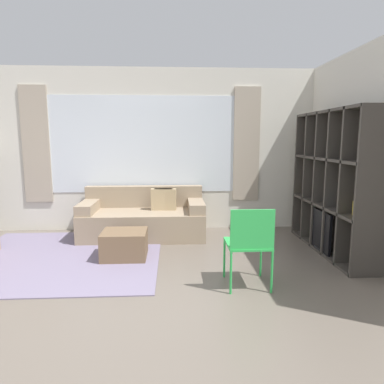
{
  "coord_description": "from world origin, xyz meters",
  "views": [
    {
      "loc": [
        0.49,
        -2.81,
        1.55
      ],
      "look_at": [
        0.74,
        1.65,
        0.85
      ],
      "focal_mm": 32.0,
      "sensor_mm": 36.0,
      "label": 1
    }
  ],
  "objects_px": {
    "couch_main": "(144,218)",
    "ottoman": "(125,245)",
    "shelving_unit": "(335,185)",
    "folding_chair": "(249,240)"
  },
  "relations": [
    {
      "from": "couch_main",
      "to": "folding_chair",
      "type": "distance_m",
      "value": 2.37
    },
    {
      "from": "ottoman",
      "to": "shelving_unit",
      "type": "bearing_deg",
      "value": 2.76
    },
    {
      "from": "couch_main",
      "to": "shelving_unit",
      "type": "bearing_deg",
      "value": -18.2
    },
    {
      "from": "couch_main",
      "to": "ottoman",
      "type": "bearing_deg",
      "value": -99.57
    },
    {
      "from": "ottoman",
      "to": "folding_chair",
      "type": "distance_m",
      "value": 1.76
    },
    {
      "from": "shelving_unit",
      "to": "folding_chair",
      "type": "xyz_separation_m",
      "value": [
        -1.42,
        -1.13,
        -0.41
      ]
    },
    {
      "from": "couch_main",
      "to": "folding_chair",
      "type": "bearing_deg",
      "value": -58.14
    },
    {
      "from": "shelving_unit",
      "to": "couch_main",
      "type": "relative_size",
      "value": 1.0
    },
    {
      "from": "shelving_unit",
      "to": "couch_main",
      "type": "xyz_separation_m",
      "value": [
        -2.67,
        0.88,
        -0.64
      ]
    },
    {
      "from": "shelving_unit",
      "to": "couch_main",
      "type": "bearing_deg",
      "value": 161.8
    }
  ]
}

